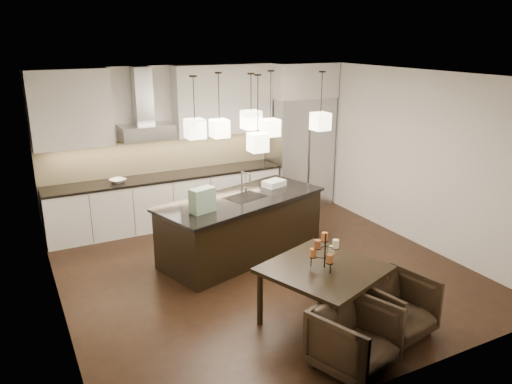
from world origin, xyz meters
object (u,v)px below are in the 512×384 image
refrigerator (299,152)px  armchair_right (396,306)px  island_body (242,228)px  armchair_left (354,338)px  dining_table (323,295)px

refrigerator → armchair_right: (-1.50, -4.50, -0.73)m
island_body → armchair_left: size_ratio=3.33×
island_body → armchair_left: (-0.19, -3.05, -0.10)m
armchair_left → armchair_right: bearing=-0.5°
armchair_right → armchair_left: bearing=-171.5°
armchair_left → armchair_right: armchair_left is taller
island_body → dining_table: size_ratio=2.09×
refrigerator → armchair_right: bearing=-108.4°
dining_table → armchair_right: (0.62, -0.55, -0.02)m
armchair_right → refrigerator: bearing=60.4°
armchair_left → island_body: bearing=66.2°
refrigerator → armchair_left: size_ratio=2.81×
refrigerator → armchair_left: refrigerator is taller
island_body → armchair_left: island_body is taller
refrigerator → armchair_right: refrigerator is taller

